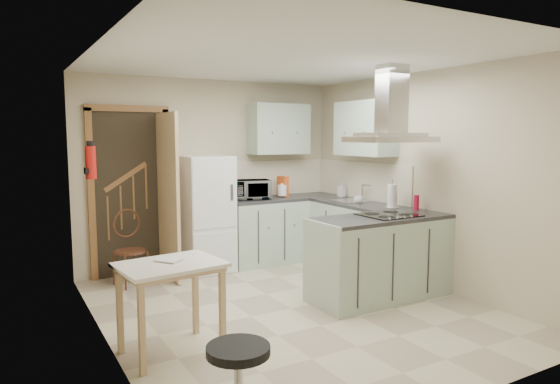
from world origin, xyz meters
TOP-DOWN VIEW (x-y plane):
  - floor at (0.00, 0.00)m, footprint 4.20×4.20m
  - ceiling at (0.00, 0.00)m, footprint 4.20×4.20m
  - back_wall at (0.00, 2.10)m, footprint 3.60×0.00m
  - left_wall at (-1.80, 0.00)m, footprint 0.00×4.20m
  - right_wall at (1.80, 0.00)m, footprint 0.00×4.20m
  - doorway at (-1.10, 2.07)m, footprint 1.10×0.12m
  - fridge at (-0.20, 1.80)m, footprint 0.60×0.60m
  - counter_back at (0.66, 1.80)m, footprint 1.08×0.60m
  - counter_right at (1.50, 1.12)m, footprint 0.60×1.95m
  - splashback at (0.96, 2.09)m, footprint 1.68×0.02m
  - wall_cabinet_back at (0.95, 1.93)m, footprint 0.85×0.35m
  - wall_cabinet_right at (1.62, 0.85)m, footprint 0.35×0.90m
  - peninsula at (1.02, -0.18)m, footprint 1.55×0.65m
  - hob at (1.12, -0.18)m, footprint 0.58×0.50m
  - extractor_hood at (1.12, -0.18)m, footprint 0.90×0.55m
  - sink at (1.50, 0.95)m, footprint 0.45×0.40m
  - fire_extinguisher at (-1.74, 0.90)m, footprint 0.10×0.10m
  - drop_leaf_table at (-1.38, -0.40)m, footprint 0.86×0.69m
  - bentwood_chair at (-1.23, 1.64)m, footprint 0.44×0.44m
  - microwave at (0.46, 1.80)m, footprint 0.54×0.43m
  - kettle at (0.93, 1.80)m, footprint 0.17×0.17m
  - cereal_box at (0.98, 1.86)m, footprint 0.09×0.20m
  - soap_bottle at (1.70, 1.43)m, footprint 0.11×0.11m
  - paper_towel at (1.54, 0.22)m, footprint 0.12×0.12m
  - cup at (1.45, 0.75)m, footprint 0.13×0.13m
  - red_bottle at (1.67, -0.04)m, footprint 0.08×0.08m
  - book at (-1.43, -0.38)m, footprint 0.24×0.25m

SIDE VIEW (x-z plane):
  - floor at x=0.00m, z-range 0.00..0.00m
  - drop_leaf_table at x=-1.38m, z-range 0.00..0.75m
  - bentwood_chair at x=-1.23m, z-range 0.00..0.81m
  - counter_back at x=0.66m, z-range 0.00..0.90m
  - counter_right at x=1.50m, z-range 0.00..0.90m
  - peninsula at x=1.02m, z-range 0.00..0.90m
  - fridge at x=-0.20m, z-range 0.00..1.50m
  - book at x=-1.43m, z-range 0.75..0.84m
  - sink at x=1.50m, z-range 0.90..0.91m
  - hob at x=1.12m, z-range 0.90..0.91m
  - cup at x=1.45m, z-range 0.90..0.99m
  - red_bottle at x=1.67m, z-range 0.90..1.08m
  - kettle at x=0.93m, z-range 0.90..1.09m
  - soap_bottle at x=1.70m, z-range 0.90..1.11m
  - microwave at x=0.46m, z-range 0.90..1.16m
  - cereal_box at x=0.98m, z-range 0.90..1.19m
  - paper_towel at x=1.54m, z-range 0.90..1.19m
  - doorway at x=-1.10m, z-range 0.00..2.10m
  - splashback at x=0.96m, z-range 0.90..1.40m
  - back_wall at x=0.00m, z-range -0.55..3.05m
  - left_wall at x=-1.80m, z-range -0.85..3.35m
  - right_wall at x=1.80m, z-range -0.85..3.35m
  - fire_extinguisher at x=-1.74m, z-range 1.34..1.66m
  - extractor_hood at x=1.12m, z-range 1.67..1.77m
  - wall_cabinet_back at x=0.95m, z-range 1.50..2.20m
  - wall_cabinet_right at x=1.62m, z-range 1.50..2.20m
  - ceiling at x=0.00m, z-range 2.50..2.50m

